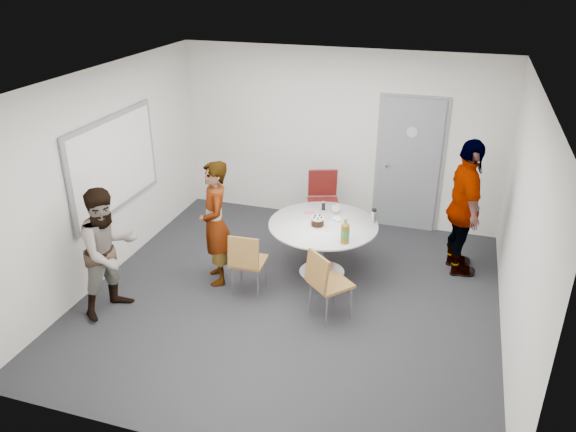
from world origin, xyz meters
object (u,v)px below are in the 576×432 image
(table, at_px, (325,231))
(person_main, at_px, (215,224))
(chair_near_left, at_px, (246,259))
(person_left, at_px, (109,252))
(whiteboard, at_px, (115,164))
(chair_far, at_px, (323,195))
(door, at_px, (409,165))
(chair_near_right, at_px, (325,279))
(person_right, at_px, (465,208))

(table, relative_size, person_main, 0.86)
(chair_near_left, bearing_deg, person_left, -154.24)
(whiteboard, bearing_deg, chair_far, 36.62)
(door, distance_m, whiteboard, 4.25)
(chair_near_right, bearing_deg, door, 119.25)
(person_main, bearing_deg, chair_far, 122.26)
(chair_near_left, distance_m, chair_near_right, 1.06)
(person_main, distance_m, person_left, 1.34)
(person_right, bearing_deg, whiteboard, 89.81)
(whiteboard, bearing_deg, table, 10.23)
(person_left, bearing_deg, person_right, -39.67)
(whiteboard, height_order, chair_near_right, whiteboard)
(door, height_order, table, door)
(door, relative_size, chair_near_right, 2.42)
(whiteboard, height_order, person_main, whiteboard)
(person_left, bearing_deg, whiteboard, 46.89)
(chair_near_left, relative_size, chair_near_right, 0.97)
(chair_near_right, bearing_deg, person_left, -125.47)
(person_right, bearing_deg, door, 21.70)
(whiteboard, height_order, table, whiteboard)
(person_right, bearing_deg, table, 95.79)
(whiteboard, xyz_separation_m, chair_far, (2.37, 1.76, -0.86))
(person_main, bearing_deg, chair_near_left, 35.54)
(whiteboard, height_order, chair_near_left, whiteboard)
(chair_near_right, distance_m, person_left, 2.52)
(door, xyz_separation_m, person_right, (0.85, -1.17, -0.10))
(chair_near_right, bearing_deg, chair_near_left, -149.40)
(table, relative_size, chair_near_left, 1.67)
(chair_near_left, relative_size, chair_far, 0.88)
(table, height_order, person_right, person_right)
(table, distance_m, chair_near_right, 1.02)
(chair_far, xyz_separation_m, person_left, (-1.86, -2.82, 0.20))
(chair_near_left, height_order, person_main, person_main)
(door, relative_size, person_main, 1.29)
(chair_near_left, relative_size, person_main, 0.52)
(table, relative_size, person_right, 0.77)
(whiteboard, xyz_separation_m, person_right, (4.41, 1.11, -0.52))
(table, bearing_deg, chair_near_left, -135.25)
(table, xyz_separation_m, chair_near_right, (0.25, -0.98, -0.11))
(whiteboard, distance_m, chair_far, 3.07)
(person_main, bearing_deg, person_left, -72.72)
(chair_far, height_order, person_right, person_right)
(table, xyz_separation_m, person_main, (-1.29, -0.56, 0.18))
(chair_far, xyz_separation_m, person_main, (-0.95, -1.83, 0.23))
(door, relative_size, chair_near_left, 2.48)
(whiteboard, xyz_separation_m, table, (2.70, 0.49, -0.81))
(person_left, bearing_deg, chair_far, -12.16)
(chair_far, distance_m, person_left, 3.38)
(whiteboard, xyz_separation_m, chair_near_right, (2.96, -0.50, -0.92))
(chair_far, bearing_deg, table, 85.58)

